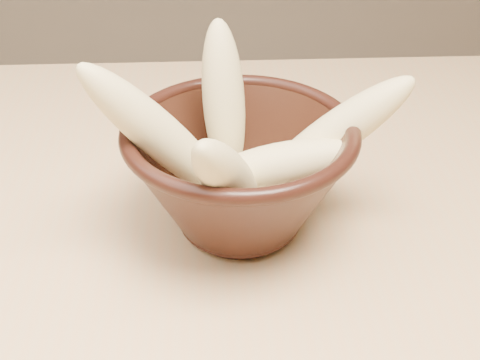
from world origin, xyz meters
The scene contains 7 objects.
bowl centered at (0.09, 0.07, 0.81)m, with size 0.18×0.18×0.10m.
milk_puddle centered at (0.09, 0.07, 0.78)m, with size 0.10×0.10×0.01m, color beige.
banana_upright centered at (0.08, 0.11, 0.85)m, with size 0.03×0.03×0.13m, color #D4C37D.
banana_left centered at (0.03, 0.06, 0.85)m, with size 0.03×0.03×0.16m, color #D4C37D.
banana_right centered at (0.16, 0.08, 0.83)m, with size 0.03×0.03×0.14m, color #D4C37D.
banana_across centered at (0.12, 0.06, 0.82)m, with size 0.03×0.03×0.12m, color #D4C37D.
banana_front centered at (0.08, 0.02, 0.83)m, with size 0.03×0.03×0.13m, color #D4C37D.
Camera 1 is at (0.07, -0.35, 1.09)m, focal length 50.00 mm.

